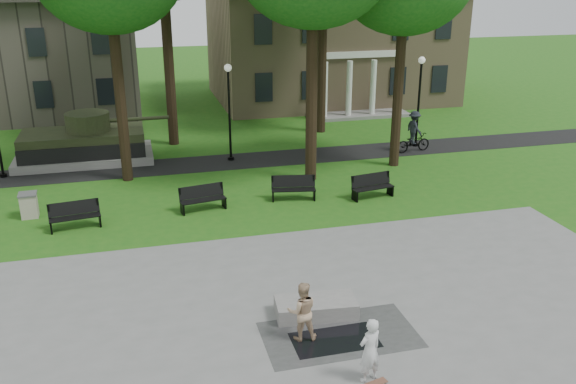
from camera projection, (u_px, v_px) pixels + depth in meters
name	position (u px, v px, depth m)	size (l,w,h in m)	color
ground	(281.00, 274.00, 19.00)	(120.00, 120.00, 0.00)	#205B15
plaza	(331.00, 370.00, 14.46)	(22.00, 16.00, 0.02)	gray
footpath	(222.00, 162.00, 29.89)	(44.00, 2.60, 0.01)	black
building_right	(329.00, 37.00, 43.46)	(17.00, 12.00, 8.60)	#9E8460
building_left	(16.00, 57.00, 39.22)	(15.00, 10.00, 7.20)	#4C443D
lamp_mid	(229.00, 105.00, 29.32)	(0.36, 0.36, 4.73)	black
lamp_right	(419.00, 94.00, 31.68)	(0.36, 0.36, 4.73)	black
tank_monument	(85.00, 144.00, 29.89)	(7.45, 3.40, 2.40)	gray
puddle	(335.00, 340.00, 15.60)	(2.20, 1.20, 0.00)	black
concrete_block	(316.00, 307.00, 16.67)	(2.20, 1.00, 0.45)	gray
skateboarder	(370.00, 350.00, 13.81)	(0.59, 0.39, 1.62)	silver
friend_watching	(302.00, 311.00, 15.41)	(0.77, 0.60, 1.59)	tan
cyclist	(414.00, 135.00, 31.32)	(2.03, 1.18, 2.15)	black
park_bench_0	(75.00, 215.00, 22.20)	(1.84, 0.76, 1.00)	black
park_bench_1	(203.00, 197.00, 23.86)	(1.85, 0.84, 1.00)	black
park_bench_2	(293.00, 187.00, 24.96)	(1.85, 0.84, 1.00)	black
park_bench_3	(372.00, 185.00, 25.18)	(1.85, 0.80, 1.00)	black
trash_bin	(29.00, 205.00, 23.20)	(0.69, 0.69, 0.96)	#BBB29A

